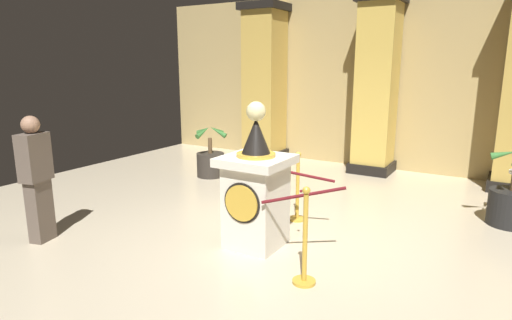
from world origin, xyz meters
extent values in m
plane|color=beige|center=(0.00, 0.00, 0.00)|extent=(10.91, 10.91, 0.00)
cube|color=tan|center=(0.00, 4.64, 1.81)|extent=(10.91, 0.16, 3.62)
cube|color=silver|center=(-0.16, -0.24, 0.51)|extent=(0.62, 0.62, 1.01)
cube|color=silver|center=(-0.16, -0.24, 1.06)|extent=(0.77, 0.77, 0.10)
cylinder|color=gold|center=(-0.16, -0.56, 0.63)|extent=(0.43, 0.03, 0.43)
cylinder|color=black|center=(-0.16, -0.55, 0.63)|extent=(0.48, 0.01, 0.48)
cylinder|color=gold|center=(-0.16, -0.24, 1.13)|extent=(0.46, 0.46, 0.04)
cone|color=black|center=(-0.16, -0.24, 1.36)|extent=(0.34, 0.34, 0.42)
cylinder|color=gold|center=(-0.16, -0.24, 1.56)|extent=(0.03, 0.03, 0.06)
sphere|color=beige|center=(-0.16, -0.24, 1.64)|extent=(0.23, 0.23, 0.23)
cylinder|color=gold|center=(0.74, -0.80, 0.01)|extent=(0.24, 0.24, 0.03)
cylinder|color=gold|center=(0.74, -0.80, 0.47)|extent=(0.05, 0.05, 0.94)
sphere|color=gold|center=(0.74, -0.80, 0.98)|extent=(0.08, 0.08, 0.08)
cylinder|color=gold|center=(-0.10, 0.80, 0.01)|extent=(0.24, 0.24, 0.03)
cylinder|color=gold|center=(-0.10, 0.80, 0.46)|extent=(0.05, 0.05, 0.91)
sphere|color=gold|center=(-0.10, 0.80, 0.95)|extent=(0.08, 0.08, 0.08)
cylinder|color=#591419|center=(0.53, -0.40, 0.79)|extent=(0.82, 0.46, 0.22)
cylinder|color=#591419|center=(0.11, 0.40, 0.79)|extent=(0.82, 0.46, 0.22)
sphere|color=#591419|center=(0.32, 0.00, 0.70)|extent=(0.04, 0.04, 0.04)
cube|color=black|center=(-2.56, 4.13, 0.10)|extent=(0.89, 0.89, 0.20)
cube|color=gold|center=(-2.56, 4.13, 1.74)|extent=(0.77, 0.77, 3.48)
cube|color=black|center=(-2.56, 4.13, 3.40)|extent=(0.92, 0.92, 0.16)
cube|color=black|center=(0.00, 4.13, 0.10)|extent=(0.81, 0.81, 0.20)
cube|color=gold|center=(0.00, 4.13, 1.74)|extent=(0.71, 0.71, 3.48)
cylinder|color=#2D2823|center=(-2.63, 2.13, 0.23)|extent=(0.54, 0.54, 0.46)
cylinder|color=brown|center=(-2.63, 2.13, 0.61)|extent=(0.08, 0.08, 0.30)
cone|color=#387533|center=(-2.46, 2.16, 0.90)|extent=(0.37, 0.17, 0.26)
cone|color=#387533|center=(-2.60, 2.30, 0.90)|extent=(0.15, 0.36, 0.26)
cone|color=#387533|center=(-2.80, 2.16, 0.90)|extent=(0.37, 0.17, 0.23)
cone|color=#387533|center=(-2.66, 1.96, 0.90)|extent=(0.15, 0.36, 0.25)
cylinder|color=black|center=(2.49, 2.13, 0.25)|extent=(0.58, 0.58, 0.49)
cone|color=#387533|center=(2.34, 2.11, 0.99)|extent=(0.35, 0.16, 0.19)
cube|color=brown|center=(-2.54, -1.50, 0.39)|extent=(0.24, 0.32, 0.78)
cube|color=brown|center=(-2.54, -1.50, 1.07)|extent=(0.30, 0.40, 0.59)
sphere|color=#997056|center=(-2.54, -1.50, 1.47)|extent=(0.21, 0.21, 0.21)
camera|label=1|loc=(2.37, -4.46, 2.18)|focal=30.07mm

